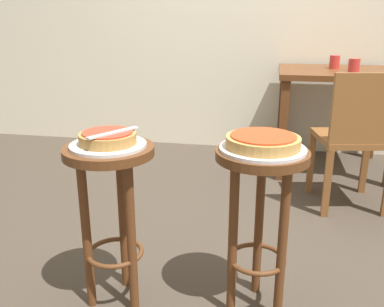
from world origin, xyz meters
The scene contains 13 objects.
ground_plane centered at (0.00, 0.00, 0.00)m, with size 6.00×6.00×0.00m, color #42382D.
stool_foreground centered at (-0.42, -0.69, 0.49)m, with size 0.34×0.34×0.67m.
serving_plate_foreground centered at (-0.42, -0.69, 0.68)m, with size 0.29×0.29×0.01m, color silver.
pizza_foreground centered at (-0.42, -0.69, 0.71)m, with size 0.21×0.21×0.05m.
stool_middle centered at (0.15, -0.63, 0.49)m, with size 0.34×0.34×0.67m.
serving_plate_middle centered at (0.15, -0.63, 0.68)m, with size 0.32×0.32×0.01m, color silver.
pizza_middle centered at (0.15, -0.63, 0.71)m, with size 0.27×0.27×0.05m.
dining_table centered at (0.63, 1.17, 0.64)m, with size 0.84×0.76×0.77m.
cup_near_edge centered at (0.71, 0.95, 0.82)m, with size 0.07×0.07×0.10m, color red.
cup_far_edge centered at (0.62, 1.24, 0.82)m, with size 0.07×0.07×0.10m, color red.
condiment_shaker centered at (0.71, 1.11, 0.81)m, with size 0.04×0.04×0.08m, color white.
wooden_chair centered at (0.67, 0.43, 0.47)m, with size 0.47×0.47×0.85m.
pizza_server_knife centered at (-0.39, -0.71, 0.73)m, with size 0.22×0.02×0.01m, color silver.
Camera 1 is at (0.17, -2.10, 1.13)m, focal length 39.19 mm.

